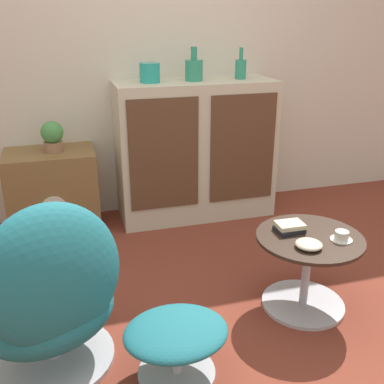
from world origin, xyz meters
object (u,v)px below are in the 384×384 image
(tv_console, at_px, (53,191))
(potted_plant, at_px, (52,136))
(ottoman, at_px, (176,338))
(coffee_table, at_px, (307,267))
(egg_chair, at_px, (51,296))
(vase_leftmost, at_px, (150,73))
(sideboard, at_px, (195,150))
(book_stack, at_px, (290,227))
(vase_inner_left, at_px, (194,69))
(vase_inner_right, at_px, (241,68))
(bowl, at_px, (309,244))
(teacup, at_px, (342,237))

(tv_console, xyz_separation_m, potted_plant, (0.04, 0.00, 0.40))
(ottoman, height_order, coffee_table, coffee_table)
(egg_chair, distance_m, vase_leftmost, 1.76)
(sideboard, height_order, book_stack, sideboard)
(coffee_table, bearing_deg, vase_leftmost, 112.03)
(coffee_table, distance_m, vase_leftmost, 1.67)
(sideboard, xyz_separation_m, book_stack, (0.14, -1.25, -0.07))
(vase_inner_left, bearing_deg, book_stack, -83.21)
(tv_console, relative_size, vase_inner_right, 2.78)
(vase_leftmost, relative_size, potted_plant, 0.67)
(tv_console, distance_m, book_stack, 1.74)
(tv_console, bearing_deg, bowl, -50.43)
(potted_plant, xyz_separation_m, book_stack, (1.15, -1.26, -0.25))
(coffee_table, xyz_separation_m, bowl, (-0.07, -0.10, 0.20))
(potted_plant, bearing_deg, vase_inner_left, -0.58)
(egg_chair, distance_m, vase_inner_left, 1.92)
(coffee_table, distance_m, vase_inner_right, 1.59)
(sideboard, bearing_deg, vase_inner_left, 161.59)
(vase_inner_left, xyz_separation_m, teacup, (0.35, -1.41, -0.67))
(ottoman, bearing_deg, book_stack, 28.28)
(egg_chair, distance_m, bowl, 1.20)
(tv_console, height_order, vase_inner_left, vase_inner_left)
(potted_plant, xyz_separation_m, bowl, (1.15, -1.44, -0.26))
(egg_chair, height_order, vase_inner_left, vase_inner_left)
(tv_console, bearing_deg, coffee_table, -46.79)
(tv_console, relative_size, bowl, 4.66)
(vase_inner_left, distance_m, teacup, 1.60)
(teacup, bearing_deg, coffee_table, 148.68)
(potted_plant, bearing_deg, vase_inner_right, -0.43)
(tv_console, bearing_deg, vase_leftmost, -0.76)
(tv_console, height_order, egg_chair, egg_chair)
(bowl, bearing_deg, coffee_table, 56.44)
(vase_inner_left, relative_size, teacup, 2.10)
(egg_chair, relative_size, coffee_table, 1.49)
(vase_inner_left, distance_m, vase_inner_right, 0.35)
(vase_inner_right, bearing_deg, teacup, -90.02)
(potted_plant, distance_m, teacup, 1.98)
(sideboard, distance_m, vase_inner_right, 0.68)
(tv_console, distance_m, potted_plant, 0.40)
(egg_chair, xyz_separation_m, vase_inner_right, (1.39, 1.44, 0.73))
(coffee_table, bearing_deg, bowl, -123.56)
(tv_console, bearing_deg, ottoman, -73.56)
(sideboard, xyz_separation_m, potted_plant, (-1.01, 0.01, 0.18))
(egg_chair, xyz_separation_m, teacup, (1.39, 0.03, 0.06))
(sideboard, height_order, potted_plant, sideboard)
(ottoman, relative_size, vase_leftmost, 3.17)
(sideboard, bearing_deg, book_stack, -83.72)
(tv_console, relative_size, ottoman, 1.37)
(vase_leftmost, relative_size, teacup, 1.28)
(book_stack, height_order, bowl, book_stack)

